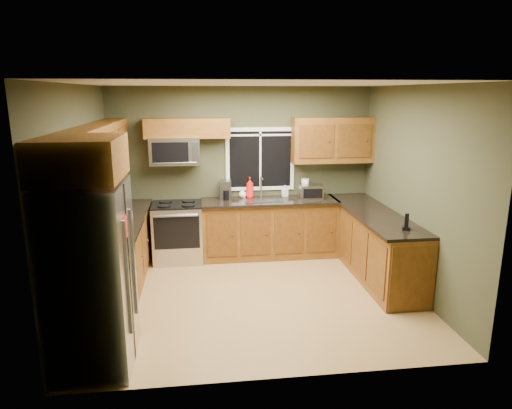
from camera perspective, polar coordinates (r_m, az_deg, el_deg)
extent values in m
plane|color=#9F7A46|center=(6.12, -0.05, -11.32)|extent=(4.20, 4.20, 0.00)
plane|color=white|center=(5.54, -0.06, 14.86)|extent=(4.20, 4.20, 0.00)
plane|color=#3C3E26|center=(7.44, -1.79, 4.13)|extent=(4.20, 0.00, 4.20)
plane|color=#3C3E26|center=(3.96, 3.19, -4.57)|extent=(4.20, 0.00, 4.20)
plane|color=#3C3E26|center=(5.81, -21.07, 0.46)|extent=(0.00, 3.60, 3.60)
plane|color=#3C3E26|center=(6.29, 19.30, 1.57)|extent=(0.00, 3.60, 3.60)
cube|color=white|center=(7.42, 0.53, 5.69)|extent=(1.12, 0.03, 1.02)
cube|color=black|center=(7.41, 0.54, 5.67)|extent=(1.00, 0.01, 0.90)
cube|color=white|center=(7.41, 0.54, 5.67)|extent=(0.03, 0.01, 0.90)
cube|color=white|center=(7.36, 0.55, 8.67)|extent=(1.00, 0.01, 0.03)
cube|color=brown|center=(6.44, -16.80, -6.29)|extent=(0.60, 2.65, 0.90)
cube|color=black|center=(6.30, -16.87, -2.26)|extent=(0.65, 2.65, 0.04)
cube|color=brown|center=(7.40, 1.69, -3.07)|extent=(2.17, 0.60, 0.90)
cube|color=black|center=(7.26, 1.75, 0.42)|extent=(2.17, 0.65, 0.04)
cube|color=brown|center=(6.88, 14.44, -4.83)|extent=(0.60, 2.50, 0.90)
cube|color=#5A3410|center=(5.81, 19.00, -8.70)|extent=(0.56, 0.02, 0.82)
cube|color=black|center=(6.74, 14.48, -1.06)|extent=(0.65, 2.50, 0.04)
cube|color=brown|center=(6.15, -18.96, 6.16)|extent=(0.33, 2.65, 0.72)
cube|color=brown|center=(7.15, -8.59, 9.42)|extent=(1.30, 0.33, 0.30)
cube|color=brown|center=(7.48, 9.54, 7.95)|extent=(1.30, 0.33, 0.72)
cube|color=brown|center=(4.36, -21.16, 5.40)|extent=(0.72, 0.90, 0.38)
cube|color=#B7B7BC|center=(4.65, -19.95, -8.50)|extent=(0.72, 0.90, 1.80)
cube|color=slate|center=(4.38, -15.79, -8.86)|extent=(0.03, 0.04, 1.10)
cube|color=slate|center=(4.75, -15.10, -7.02)|extent=(0.03, 0.04, 1.10)
cube|color=black|center=(4.58, -15.45, -8.49)|extent=(0.01, 0.02, 1.78)
cube|color=red|center=(4.32, -15.99, -2.83)|extent=(0.01, 0.14, 0.20)
cube|color=#B7B7BC|center=(7.31, -9.73, -3.50)|extent=(0.76, 0.65, 0.90)
cube|color=black|center=(7.18, -9.88, -0.04)|extent=(0.76, 0.64, 0.03)
cube|color=black|center=(6.96, -9.87, -3.52)|extent=(0.68, 0.02, 0.50)
cylinder|color=slate|center=(6.87, -9.97, -1.42)|extent=(0.64, 0.04, 0.04)
cylinder|color=black|center=(7.05, -11.39, -0.15)|extent=(0.20, 0.20, 0.01)
cylinder|color=black|center=(7.04, -8.47, -0.07)|extent=(0.20, 0.20, 0.01)
cylinder|color=black|center=(7.33, -11.25, 0.37)|extent=(0.20, 0.20, 0.01)
cylinder|color=black|center=(7.31, -8.43, 0.46)|extent=(0.20, 0.20, 0.01)
cube|color=#B7B7BC|center=(7.17, -10.10, 6.64)|extent=(0.76, 0.38, 0.42)
cube|color=black|center=(6.98, -10.67, 6.42)|extent=(0.54, 0.01, 0.30)
cube|color=slate|center=(6.97, -7.62, 6.52)|extent=(0.10, 0.01, 0.30)
cylinder|color=slate|center=(6.98, -10.13, 5.12)|extent=(0.66, 0.02, 0.02)
cube|color=slate|center=(7.24, 0.84, 0.52)|extent=(0.60, 0.42, 0.02)
cylinder|color=#B7B7BC|center=(7.40, 0.63, 2.20)|extent=(0.03, 0.03, 0.34)
cylinder|color=#B7B7BC|center=(7.29, 0.72, 3.30)|extent=(0.03, 0.18, 0.03)
cube|color=#B7B7BC|center=(7.37, 6.87, 1.60)|extent=(0.37, 0.28, 0.22)
cube|color=black|center=(7.24, 7.14, 1.37)|extent=(0.31, 0.02, 0.15)
cube|color=slate|center=(7.32, -3.81, 1.86)|extent=(0.19, 0.23, 0.30)
cylinder|color=black|center=(7.26, -3.76, 1.20)|extent=(0.11, 0.11, 0.16)
cylinder|color=#B7B7BC|center=(7.32, -4.10, 1.59)|extent=(0.16, 0.16, 0.23)
cone|color=black|center=(7.30, -4.11, 2.61)|extent=(0.10, 0.10, 0.06)
cylinder|color=white|center=(7.53, 6.15, 2.14)|extent=(0.15, 0.15, 0.29)
cylinder|color=slate|center=(7.51, 6.18, 3.30)|extent=(0.02, 0.02, 0.04)
imported|color=red|center=(7.40, -0.77, 2.16)|extent=(0.15, 0.15, 0.33)
imported|color=white|center=(7.50, 3.64, 1.72)|extent=(0.11, 0.11, 0.18)
imported|color=white|center=(7.40, -1.70, 1.44)|extent=(0.15, 0.15, 0.15)
cube|color=black|center=(5.97, 18.25, -2.82)|extent=(0.12, 0.12, 0.04)
cube|color=black|center=(5.94, 18.32, -1.86)|extent=(0.05, 0.04, 0.17)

